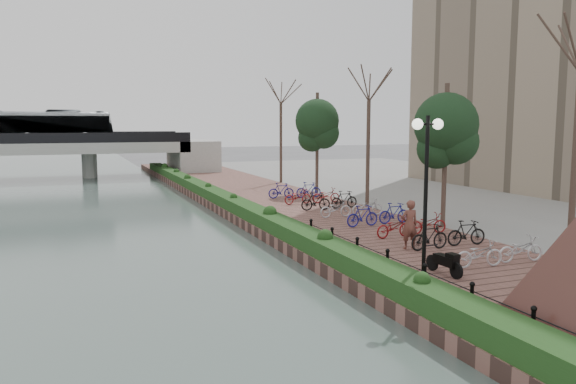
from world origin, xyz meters
TOP-DOWN VIEW (x-y plane):
  - ground at (0.00, 0.00)m, footprint 220.00×220.00m
  - promenade at (4.00, 17.50)m, footprint 8.00×75.00m
  - inland_pavement at (20.00, 17.50)m, footprint 24.00×75.00m
  - hedge at (0.60, 20.00)m, footprint 1.10×56.00m
  - chain_fence at (1.40, 2.00)m, footprint 0.10×14.10m
  - lamppost at (1.86, 1.72)m, footprint 1.02×0.32m
  - motorcycle at (2.95, 2.18)m, footprint 0.52×1.40m
  - pedestrian at (4.00, 5.71)m, footprint 0.72×0.51m
  - bicycle_parking at (5.50, 11.67)m, footprint 2.40×19.89m
  - street_trees at (8.00, 12.68)m, footprint 3.20×37.12m

SIDE VIEW (x-z plane):
  - ground at x=0.00m, z-range 0.00..0.00m
  - promenade at x=4.00m, z-range 0.00..0.50m
  - inland_pavement at x=20.00m, z-range 0.00..0.50m
  - hedge at x=0.60m, z-range 0.50..1.10m
  - chain_fence at x=1.40m, z-range 0.50..1.20m
  - motorcycle at x=2.95m, z-range 0.50..1.36m
  - bicycle_parking at x=5.50m, z-range 0.47..1.47m
  - pedestrian at x=4.00m, z-range 0.50..2.36m
  - street_trees at x=8.00m, z-range 0.29..7.09m
  - lamppost at x=1.86m, z-range 1.59..6.53m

